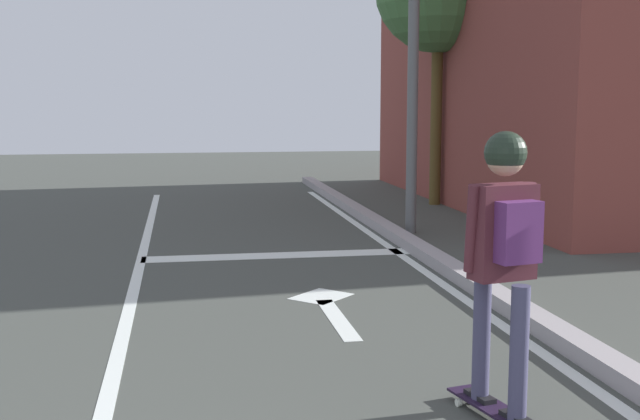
% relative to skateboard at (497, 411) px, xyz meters
% --- Properties ---
extents(lane_line_center, '(0.12, 20.00, 0.01)m').
position_rel_skateboard_xyz_m(lane_line_center, '(-2.39, 2.57, -0.06)').
color(lane_line_center, silver).
rests_on(lane_line_center, ground).
extents(lane_line_curbside, '(0.12, 20.00, 0.01)m').
position_rel_skateboard_xyz_m(lane_line_curbside, '(0.86, 2.57, -0.06)').
color(lane_line_curbside, silver).
rests_on(lane_line_curbside, ground).
extents(stop_bar, '(3.41, 0.40, 0.01)m').
position_rel_skateboard_xyz_m(stop_bar, '(-0.69, 5.53, -0.06)').
color(stop_bar, silver).
rests_on(stop_bar, ground).
extents(lane_arrow_stem, '(0.16, 1.40, 0.01)m').
position_rel_skateboard_xyz_m(lane_arrow_stem, '(-0.52, 2.45, -0.06)').
color(lane_arrow_stem, silver).
rests_on(lane_arrow_stem, ground).
extents(lane_arrow_head, '(0.71, 0.71, 0.01)m').
position_rel_skateboard_xyz_m(lane_arrow_head, '(-0.52, 3.30, -0.06)').
color(lane_arrow_head, silver).
rests_on(lane_arrow_head, ground).
extents(curb_strip, '(0.24, 24.00, 0.14)m').
position_rel_skateboard_xyz_m(curb_strip, '(1.11, 2.57, 0.01)').
color(curb_strip, '#999395').
rests_on(curb_strip, ground).
extents(skateboard, '(0.38, 0.89, 0.08)m').
position_rel_skateboard_xyz_m(skateboard, '(0.00, 0.00, 0.00)').
color(skateboard, '#22162D').
rests_on(skateboard, ground).
extents(skater, '(0.46, 0.63, 1.70)m').
position_rel_skateboard_xyz_m(skater, '(0.00, -0.02, 1.09)').
color(skater, '#444261').
rests_on(skater, skateboard).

